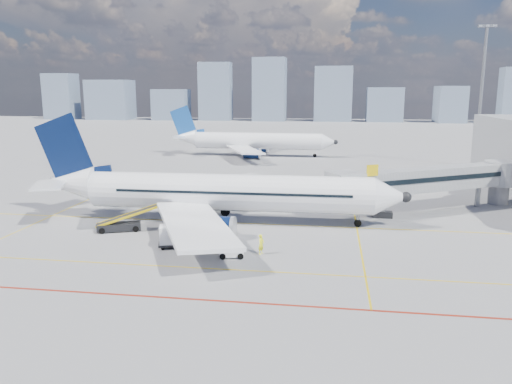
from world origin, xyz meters
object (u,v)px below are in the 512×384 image
Objects in this scene: main_aircraft at (214,193)px; baggage_tug at (230,250)px; second_aircraft at (251,141)px; ramp_worker at (261,244)px; belt_loader at (121,225)px; cargo_dolly at (179,235)px.

baggage_tug is at bearing -70.83° from main_aircraft.
ramp_worker is (11.38, -65.09, -2.35)m from second_aircraft.
ramp_worker reaches higher than baggage_tug.
belt_loader is (-12.62, 6.37, -0.04)m from baggage_tug.
belt_loader is (-8.52, -4.96, -2.57)m from main_aircraft.
belt_loader reaches higher than baggage_tug.
second_aircraft is 9.21× the size of cargo_dolly.
ramp_worker is (6.57, -10.04, -2.34)m from main_aircraft.
main_aircraft is at bearing 99.89° from baggage_tug.
main_aircraft is 23.14× the size of ramp_worker.
baggage_tug is 14.14m from belt_loader.
main_aircraft reaches higher than cargo_dolly.
cargo_dolly is at bearing 109.71° from ramp_worker.
second_aircraft is (-4.81, 55.05, 0.01)m from main_aircraft.
baggage_tug is at bearing -38.78° from cargo_dolly.
main_aircraft is at bearing 66.63° from cargo_dolly.
baggage_tug is 0.37× the size of belt_loader.
main_aircraft reaches higher than second_aircraft.
ramp_worker is at bearing 17.52° from baggage_tug.
belt_loader is at bearing -150.55° from main_aircraft.
main_aircraft is 1.11× the size of second_aircraft.
belt_loader is at bearing 97.18° from ramp_worker.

